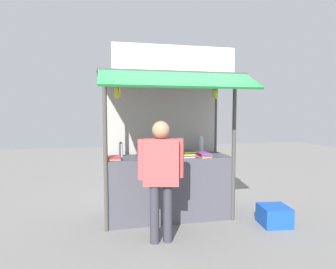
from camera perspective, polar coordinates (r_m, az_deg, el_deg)
name	(u,v)px	position (r m, az deg, el deg)	size (l,w,h in m)	color
ground_plane	(168,217)	(4.86, 0.00, -16.08)	(20.00, 20.00, 0.00)	slate
stall_counter	(168,187)	(4.71, 0.00, -10.37)	(1.95, 0.66, 1.00)	#4C4C56
stall_structure	(167,119)	(4.65, -0.26, 3.02)	(2.15, 1.51, 2.63)	#4C4742
water_bottle_mid_left	(141,150)	(4.55, -5.46, -3.04)	(0.07, 0.07, 0.24)	silver
water_bottle_back_right	(121,150)	(4.63, -9.32, -2.99)	(0.07, 0.07, 0.23)	silver
water_bottle_far_left	(201,145)	(4.96, 6.59, -2.15)	(0.08, 0.08, 0.29)	silver
magazine_stack_front_right	(187,154)	(4.50, 3.84, -3.89)	(0.22, 0.27, 0.11)	purple
magazine_stack_left	(113,158)	(4.35, -10.81, -4.64)	(0.24, 0.28, 0.05)	purple
magazine_stack_mid_right	(204,155)	(4.60, 7.11, -3.99)	(0.20, 0.29, 0.06)	white
banana_bunch_rightmost	(215,94)	(4.33, 9.32, 7.96)	(0.11, 0.11, 0.26)	#332D23
banana_bunch_inner_right	(117,92)	(4.03, -10.00, 8.25)	(0.09, 0.09, 0.26)	#332D23
vendor_person	(161,170)	(3.73, -1.39, -7.06)	(0.60, 0.28, 1.59)	#383842
plastic_crate	(274,215)	(4.79, 20.30, -14.83)	(0.42, 0.42, 0.29)	#194CB2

